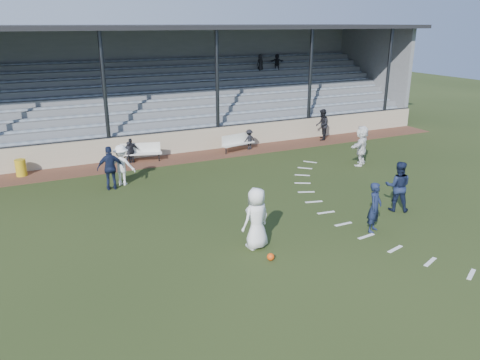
# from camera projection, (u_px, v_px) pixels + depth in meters

# --- Properties ---
(ground) EXTENTS (90.00, 90.00, 0.00)m
(ground) POSITION_uv_depth(u_px,v_px,m) (273.00, 240.00, 15.32)
(ground) COLOR #243114
(ground) RESTS_ON ground
(cinder_track) EXTENTS (34.00, 2.00, 0.02)m
(cinder_track) POSITION_uv_depth(u_px,v_px,m) (174.00, 159.00, 24.29)
(cinder_track) COLOR #532F21
(cinder_track) RESTS_ON ground
(retaining_wall) EXTENTS (34.00, 0.18, 1.20)m
(retaining_wall) POSITION_uv_depth(u_px,v_px,m) (167.00, 144.00, 25.00)
(retaining_wall) COLOR #B5A68B
(retaining_wall) RESTS_ON ground
(bench_left) EXTENTS (2.04, 0.95, 0.95)m
(bench_left) POSITION_uv_depth(u_px,v_px,m) (141.00, 151.00, 23.69)
(bench_left) COLOR silver
(bench_left) RESTS_ON cinder_track
(bench_right) EXTENTS (2.04, 0.88, 0.95)m
(bench_right) POSITION_uv_depth(u_px,v_px,m) (237.00, 141.00, 25.58)
(bench_right) COLOR silver
(bench_right) RESTS_ON cinder_track
(trash_bin) EXTENTS (0.48, 0.48, 0.77)m
(trash_bin) POSITION_uv_depth(u_px,v_px,m) (21.00, 168.00, 21.52)
(trash_bin) COLOR gold
(trash_bin) RESTS_ON cinder_track
(football) EXTENTS (0.23, 0.23, 0.23)m
(football) POSITION_uv_depth(u_px,v_px,m) (271.00, 257.00, 13.96)
(football) COLOR #E4470D
(football) RESTS_ON ground
(player_white_lead) EXTENTS (1.09, 0.84, 1.98)m
(player_white_lead) POSITION_uv_depth(u_px,v_px,m) (256.00, 218.00, 14.49)
(player_white_lead) COLOR white
(player_white_lead) RESTS_ON ground
(player_navy_lead) EXTENTS (0.76, 0.68, 1.73)m
(player_navy_lead) POSITION_uv_depth(u_px,v_px,m) (375.00, 207.00, 15.68)
(player_navy_lead) COLOR #151D3A
(player_navy_lead) RESTS_ON ground
(player_navy_mid) EXTENTS (1.18, 1.15, 1.92)m
(player_navy_mid) POSITION_uv_depth(u_px,v_px,m) (398.00, 186.00, 17.42)
(player_navy_mid) COLOR #151D3A
(player_navy_mid) RESTS_ON ground
(player_white_wing) EXTENTS (1.33, 1.15, 1.78)m
(player_white_wing) POSITION_uv_depth(u_px,v_px,m) (122.00, 165.00, 20.22)
(player_white_wing) COLOR white
(player_white_wing) RESTS_ON ground
(player_navy_wing) EXTENTS (1.14, 0.56, 1.88)m
(player_navy_wing) POSITION_uv_depth(u_px,v_px,m) (110.00, 168.00, 19.65)
(player_navy_wing) COLOR #151D3A
(player_navy_wing) RESTS_ON ground
(player_white_back) EXTENTS (1.84, 1.56, 1.99)m
(player_white_back) POSITION_uv_depth(u_px,v_px,m) (361.00, 146.00, 23.03)
(player_white_back) COLOR white
(player_white_back) RESTS_ON ground
(official) EXTENTS (1.11, 1.14, 1.86)m
(official) POSITION_uv_depth(u_px,v_px,m) (322.00, 125.00, 27.94)
(official) COLOR black
(official) RESTS_ON cinder_track
(sub_left_near) EXTENTS (0.42, 0.28, 1.12)m
(sub_left_near) POSITION_uv_depth(u_px,v_px,m) (129.00, 152.00, 23.39)
(sub_left_near) COLOR black
(sub_left_near) RESTS_ON cinder_track
(sub_left_far) EXTENTS (0.78, 0.46, 1.25)m
(sub_left_far) POSITION_uv_depth(u_px,v_px,m) (131.00, 151.00, 23.43)
(sub_left_far) COLOR black
(sub_left_far) RESTS_ON cinder_track
(sub_right) EXTENTS (0.78, 0.51, 1.12)m
(sub_right) POSITION_uv_depth(u_px,v_px,m) (249.00, 139.00, 25.95)
(sub_right) COLOR black
(sub_right) RESTS_ON cinder_track
(grandstand) EXTENTS (34.60, 9.00, 6.61)m
(grandstand) POSITION_uv_depth(u_px,v_px,m) (143.00, 101.00, 28.52)
(grandstand) COLOR slate
(grandstand) RESTS_ON ground
(penalty_arc) EXTENTS (3.89, 14.63, 0.01)m
(penalty_arc) POSITION_uv_depth(u_px,v_px,m) (372.00, 218.00, 17.00)
(penalty_arc) COLOR silver
(penalty_arc) RESTS_ON ground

